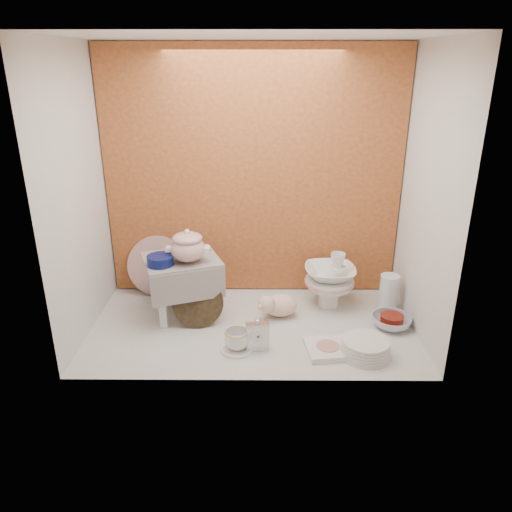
% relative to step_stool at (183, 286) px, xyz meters
% --- Properties ---
extents(ground, '(1.80, 1.80, 0.00)m').
position_rel_step_stool_xyz_m(ground, '(0.41, -0.15, -0.18)').
color(ground, silver).
rests_on(ground, ground).
extents(niche_shell, '(1.86, 1.03, 1.53)m').
position_rel_step_stool_xyz_m(niche_shell, '(0.41, 0.03, 0.75)').
color(niche_shell, '#C06630').
rests_on(niche_shell, ground).
extents(step_stool, '(0.51, 0.48, 0.35)m').
position_rel_step_stool_xyz_m(step_stool, '(0.00, 0.00, 0.00)').
color(step_stool, silver).
rests_on(step_stool, ground).
extents(soup_tureen, '(0.30, 0.30, 0.19)m').
position_rel_step_stool_xyz_m(soup_tureen, '(0.05, -0.05, 0.27)').
color(soup_tureen, white).
rests_on(soup_tureen, step_stool).
extents(cobalt_bowl, '(0.19, 0.19, 0.05)m').
position_rel_step_stool_xyz_m(cobalt_bowl, '(-0.10, -0.10, 0.20)').
color(cobalt_bowl, '#0A1450').
rests_on(cobalt_bowl, step_stool).
extents(floral_platter, '(0.39, 0.14, 0.37)m').
position_rel_step_stool_xyz_m(floral_platter, '(-0.20, 0.28, 0.01)').
color(floral_platter, silver).
rests_on(floral_platter, ground).
extents(blue_white_vase, '(0.30, 0.30, 0.25)m').
position_rel_step_stool_xyz_m(blue_white_vase, '(-0.13, 0.21, -0.05)').
color(blue_white_vase, white).
rests_on(blue_white_vase, ground).
extents(lacquer_tray, '(0.30, 0.13, 0.28)m').
position_rel_step_stool_xyz_m(lacquer_tray, '(0.10, -0.14, -0.04)').
color(lacquer_tray, black).
rests_on(lacquer_tray, ground).
extents(mantel_clock, '(0.12, 0.06, 0.18)m').
position_rel_step_stool_xyz_m(mantel_clock, '(0.44, -0.39, -0.09)').
color(mantel_clock, silver).
rests_on(mantel_clock, ground).
extents(plush_pig, '(0.28, 0.21, 0.15)m').
position_rel_step_stool_xyz_m(plush_pig, '(0.57, -0.03, -0.10)').
color(plush_pig, beige).
rests_on(plush_pig, ground).
extents(teacup_saucer, '(0.22, 0.22, 0.01)m').
position_rel_step_stool_xyz_m(teacup_saucer, '(0.33, -0.39, -0.17)').
color(teacup_saucer, white).
rests_on(teacup_saucer, ground).
extents(gold_rim_teacup, '(0.16, 0.16, 0.10)m').
position_rel_step_stool_xyz_m(gold_rim_teacup, '(0.33, -0.39, -0.11)').
color(gold_rim_teacup, white).
rests_on(gold_rim_teacup, teacup_saucer).
extents(lattice_dish, '(0.24, 0.24, 0.03)m').
position_rel_step_stool_xyz_m(lattice_dish, '(0.80, -0.40, -0.16)').
color(lattice_dish, white).
rests_on(lattice_dish, ground).
extents(dinner_plate_stack, '(0.31, 0.31, 0.09)m').
position_rel_step_stool_xyz_m(dinner_plate_stack, '(0.98, -0.44, -0.13)').
color(dinner_plate_stack, white).
rests_on(dinner_plate_stack, ground).
extents(crystal_bowl, '(0.28, 0.28, 0.07)m').
position_rel_step_stool_xyz_m(crystal_bowl, '(1.19, -0.15, -0.14)').
color(crystal_bowl, silver).
rests_on(crystal_bowl, ground).
extents(clear_glass_vase, '(0.12, 0.12, 0.22)m').
position_rel_step_stool_xyz_m(clear_glass_vase, '(1.21, 0.06, -0.07)').
color(clear_glass_vase, silver).
rests_on(clear_glass_vase, ground).
extents(porcelain_tower, '(0.34, 0.34, 0.34)m').
position_rel_step_stool_xyz_m(porcelain_tower, '(0.87, 0.11, -0.00)').
color(porcelain_tower, white).
rests_on(porcelain_tower, ground).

